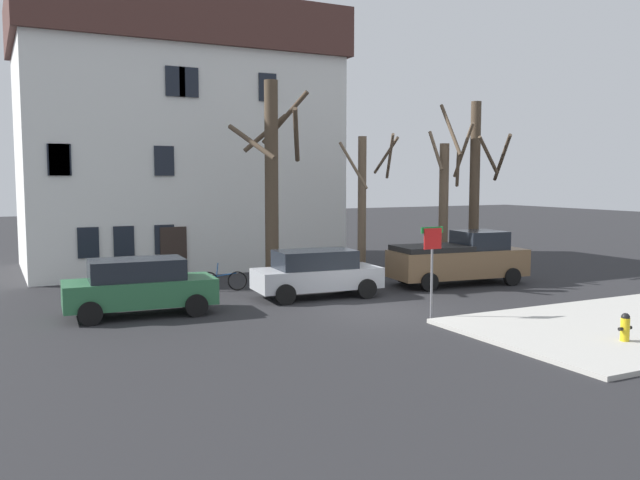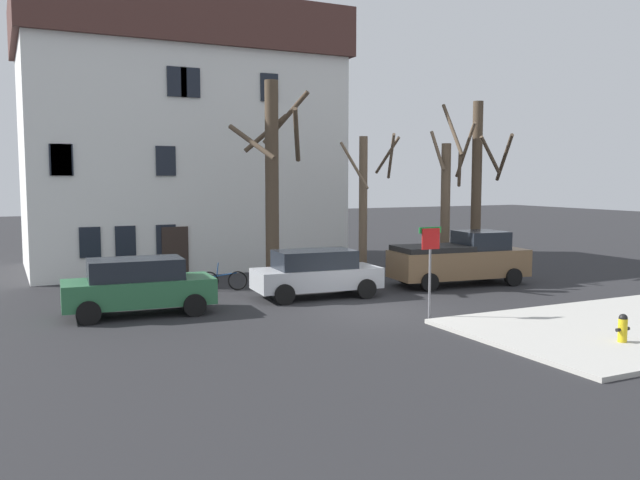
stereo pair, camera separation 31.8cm
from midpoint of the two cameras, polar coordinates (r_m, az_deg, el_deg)
name	(u,v)px [view 1 (the left image)]	position (r m, az deg, el deg)	size (l,w,h in m)	color
ground_plane	(374,311)	(20.75, 4.27, -6.08)	(120.00, 120.00, 0.00)	#262628
sidewalk_slab	(640,325)	(20.42, 25.45, -6.61)	(9.96, 6.15, 0.12)	#B7B5AD
building_main	(178,137)	(31.96, -12.41, 8.63)	(14.20, 8.20, 11.81)	white
tree_bare_near	(272,178)	(24.70, -4.52, 5.34)	(2.99, 2.97, 7.68)	#4C3D2D
tree_bare_mid	(364,201)	(26.98, 3.48, 3.35)	(2.51, 2.53, 5.84)	brown
tree_bare_far	(445,202)	(28.85, 10.39, 3.21)	(1.66, 1.82, 6.43)	brown
tree_bare_end	(475,183)	(29.01, 12.90, 4.77)	(3.11, 3.09, 7.32)	#4C3D2D
car_green_wagon	(139,286)	(20.61, -15.73, -3.83)	(4.50, 2.20, 1.71)	#2D6B42
car_silver_wagon	(316,273)	(22.81, -0.70, -2.83)	(4.45, 2.22, 1.64)	#B7BABF
pickup_truck_brown	(459,259)	(26.07, 11.56, -1.61)	(5.49, 2.58, 2.05)	brown
fire_hydrant	(625,327)	(17.94, 24.33, -6.81)	(0.42, 0.22, 0.70)	gold
street_sign_pole	(432,255)	(19.33, 9.18, -1.27)	(0.76, 0.07, 2.71)	slate
bicycle_leaning	(223,281)	(24.47, -8.73, -3.49)	(1.67, 0.62, 1.03)	black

